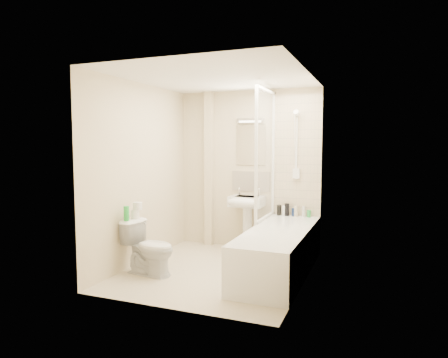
% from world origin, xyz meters
% --- Properties ---
extents(floor, '(2.50, 2.50, 0.00)m').
position_xyz_m(floor, '(0.00, 0.00, 0.00)').
color(floor, beige).
rests_on(floor, ground).
extents(wall_back, '(2.20, 0.02, 2.40)m').
position_xyz_m(wall_back, '(0.00, 1.25, 1.20)').
color(wall_back, beige).
rests_on(wall_back, ground).
extents(wall_left, '(0.02, 2.50, 2.40)m').
position_xyz_m(wall_left, '(-1.10, 0.00, 1.20)').
color(wall_left, beige).
rests_on(wall_left, ground).
extents(wall_right, '(0.02, 2.50, 2.40)m').
position_xyz_m(wall_right, '(1.10, 0.00, 1.20)').
color(wall_right, beige).
rests_on(wall_right, ground).
extents(ceiling, '(2.20, 2.50, 0.02)m').
position_xyz_m(ceiling, '(0.00, 0.00, 2.40)').
color(ceiling, white).
rests_on(ceiling, wall_back).
extents(tile_back, '(0.70, 0.01, 1.75)m').
position_xyz_m(tile_back, '(0.75, 1.24, 1.42)').
color(tile_back, beige).
rests_on(tile_back, wall_back).
extents(tile_right, '(0.01, 2.10, 1.75)m').
position_xyz_m(tile_right, '(1.09, 0.20, 1.42)').
color(tile_right, beige).
rests_on(tile_right, wall_right).
extents(pipe_boxing, '(0.12, 0.12, 2.40)m').
position_xyz_m(pipe_boxing, '(-0.62, 1.19, 1.20)').
color(pipe_boxing, beige).
rests_on(pipe_boxing, ground).
extents(splashback, '(0.60, 0.02, 0.30)m').
position_xyz_m(splashback, '(0.05, 1.24, 1.03)').
color(splashback, beige).
rests_on(splashback, wall_back).
extents(mirror, '(0.46, 0.01, 0.60)m').
position_xyz_m(mirror, '(0.05, 1.24, 1.58)').
color(mirror, white).
rests_on(mirror, wall_back).
extents(strip_light, '(0.42, 0.07, 0.07)m').
position_xyz_m(strip_light, '(0.05, 1.22, 1.95)').
color(strip_light, silver).
rests_on(strip_light, wall_back).
extents(bathtub, '(0.70, 2.10, 0.55)m').
position_xyz_m(bathtub, '(0.75, 0.20, 0.29)').
color(bathtub, white).
rests_on(bathtub, ground).
extents(shower_screen, '(0.04, 0.92, 1.80)m').
position_xyz_m(shower_screen, '(0.40, 0.80, 1.45)').
color(shower_screen, white).
rests_on(shower_screen, bathtub).
extents(shower_fixture, '(0.10, 0.16, 0.99)m').
position_xyz_m(shower_fixture, '(0.75, 1.19, 1.55)').
color(shower_fixture, white).
rests_on(shower_fixture, wall_back).
extents(pedestal_sink, '(0.49, 0.46, 0.94)m').
position_xyz_m(pedestal_sink, '(0.05, 1.01, 0.66)').
color(pedestal_sink, white).
rests_on(pedestal_sink, ground).
extents(bottle_black_a, '(0.06, 0.06, 0.15)m').
position_xyz_m(bottle_black_a, '(0.51, 1.16, 0.63)').
color(bottle_black_a, black).
rests_on(bottle_black_a, bathtub).
extents(bottle_white_a, '(0.06, 0.06, 0.15)m').
position_xyz_m(bottle_white_a, '(0.59, 1.16, 0.62)').
color(bottle_white_a, white).
rests_on(bottle_white_a, bathtub).
extents(bottle_black_b, '(0.07, 0.07, 0.18)m').
position_xyz_m(bottle_black_b, '(0.63, 1.16, 0.64)').
color(bottle_black_b, black).
rests_on(bottle_black_b, bathtub).
extents(bottle_blue, '(0.06, 0.06, 0.12)m').
position_xyz_m(bottle_blue, '(0.73, 1.16, 0.61)').
color(bottle_blue, '#12244F').
rests_on(bottle_blue, bathtub).
extents(bottle_cream, '(0.06, 0.06, 0.15)m').
position_xyz_m(bottle_cream, '(0.76, 1.16, 0.63)').
color(bottle_cream, beige).
rests_on(bottle_cream, bathtub).
extents(bottle_white_b, '(0.05, 0.05, 0.15)m').
position_xyz_m(bottle_white_b, '(0.88, 1.16, 0.63)').
color(bottle_white_b, silver).
rests_on(bottle_white_b, bathtub).
extents(bottle_green, '(0.06, 0.06, 0.10)m').
position_xyz_m(bottle_green, '(0.95, 1.16, 0.60)').
color(bottle_green, green).
rests_on(bottle_green, bathtub).
extents(toilet, '(0.52, 0.74, 0.66)m').
position_xyz_m(toilet, '(-0.72, -0.42, 0.33)').
color(toilet, white).
rests_on(toilet, ground).
extents(toilet_roll_lower, '(0.10, 0.10, 0.11)m').
position_xyz_m(toilet_roll_lower, '(-0.96, -0.36, 0.72)').
color(toilet_roll_lower, white).
rests_on(toilet_roll_lower, toilet).
extents(toilet_roll_upper, '(0.11, 0.11, 0.09)m').
position_xyz_m(toilet_roll_upper, '(-0.94, -0.34, 0.82)').
color(toilet_roll_upper, white).
rests_on(toilet_roll_upper, toilet_roll_lower).
extents(green_bottle, '(0.07, 0.07, 0.18)m').
position_xyz_m(green_bottle, '(-0.98, -0.51, 0.75)').
color(green_bottle, green).
rests_on(green_bottle, toilet).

